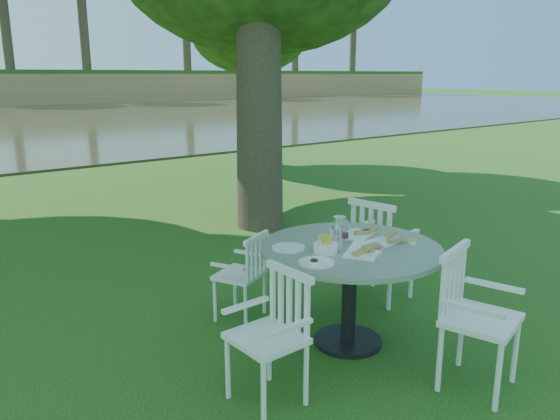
# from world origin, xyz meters

# --- Properties ---
(ground) EXTENTS (140.00, 140.00, 0.00)m
(ground) POSITION_xyz_m (0.00, 0.00, 0.00)
(ground) COLOR #133A0C
(ground) RESTS_ON ground
(table) EXTENTS (1.44, 1.44, 0.84)m
(table) POSITION_xyz_m (-0.28, -1.07, 0.69)
(table) COLOR black
(table) RESTS_ON ground
(chair_ne) EXTENTS (0.55, 0.58, 1.01)m
(chair_ne) POSITION_xyz_m (0.56, -0.60, 0.60)
(chair_ne) COLOR white
(chair_ne) RESTS_ON ground
(chair_nw) EXTENTS (0.53, 0.52, 0.80)m
(chair_nw) POSITION_xyz_m (-0.66, -0.17, 0.47)
(chair_nw) COLOR white
(chair_nw) RESTS_ON ground
(chair_sw) EXTENTS (0.44, 0.47, 0.91)m
(chair_sw) POSITION_xyz_m (-1.22, -1.31, 0.53)
(chair_sw) COLOR white
(chair_sw) RESTS_ON ground
(chair_se) EXTENTS (0.61, 0.59, 1.00)m
(chair_se) POSITION_xyz_m (-0.05, -2.00, 0.59)
(chair_se) COLOR white
(chair_se) RESTS_ON ground
(tableware) EXTENTS (1.08, 0.76, 0.21)m
(tableware) POSITION_xyz_m (-0.32, -1.00, 0.88)
(tableware) COLOR white
(tableware) RESTS_ON table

